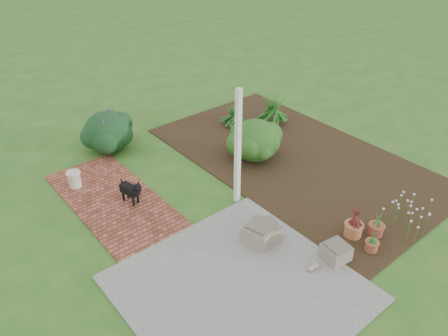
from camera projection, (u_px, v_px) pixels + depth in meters
ground at (229, 208)px, 8.93m from camera, size 80.00×80.00×0.00m
concrete_patio at (239, 288)px, 7.11m from camera, size 3.50×3.50×0.04m
brick_path at (113, 200)px, 9.15m from camera, size 1.60×3.50×0.04m
garden_bed at (294, 158)px, 10.59m from camera, size 4.00×7.00×0.03m
veranda_post at (238, 149)px, 8.49m from camera, size 0.10×0.10×2.50m
stone_trough_near at (336, 252)px, 7.58m from camera, size 0.47×0.47×0.28m
stone_trough_mid at (260, 233)px, 7.96m from camera, size 0.62×0.62×0.33m
stone_trough_far at (266, 232)px, 8.02m from camera, size 0.57×0.57×0.30m
black_dog at (131, 190)px, 8.87m from camera, size 0.28×0.61×0.53m
cream_ceramic_urn at (74, 179)px, 9.43m from camera, size 0.29×0.29×0.36m
evergreen_shrub at (255, 139)px, 10.32m from camera, size 1.49×1.49×0.99m
agapanthus_clump_back at (273, 107)px, 11.91m from camera, size 1.22×1.22×0.96m
agapanthus_clump_front at (234, 113)px, 11.81m from camera, size 1.03×1.03×0.78m
pink_flower_patch at (408, 214)px, 8.26m from camera, size 1.14×1.14×0.57m
terracotta_pot_bronze at (353, 229)px, 8.12m from camera, size 0.42×0.42×0.27m
terracotta_pot_small_left at (376, 229)px, 8.15m from camera, size 0.30×0.30×0.23m
terracotta_pot_small_right at (372, 246)px, 7.80m from camera, size 0.30×0.30×0.19m
purple_flowering_bush at (108, 131)px, 10.74m from camera, size 1.25×1.25×1.01m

